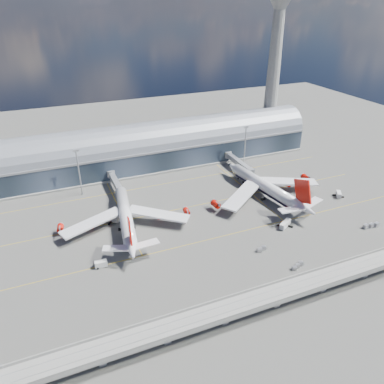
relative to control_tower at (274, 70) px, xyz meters
name	(u,v)px	position (x,y,z in m)	size (l,w,h in m)	color
ground	(209,226)	(-85.00, -83.00, -51.64)	(500.00, 500.00, 0.00)	#474744
taxi_lines	(191,204)	(-85.00, -60.89, -51.63)	(200.00, 80.12, 0.01)	gold
terminal	(156,148)	(-85.00, -5.01, -40.30)	(200.00, 30.00, 28.00)	#1F2934
control_tower	(274,70)	(0.00, 0.00, 0.00)	(19.00, 19.00, 103.00)	gray
guideway	(277,294)	(-85.00, -138.00, -46.34)	(220.00, 8.50, 7.20)	gray
floodlight_mast_left	(79,171)	(-135.00, -28.00, -38.00)	(3.00, 0.70, 25.70)	gray
floodlight_mast_right	(245,145)	(-35.00, -28.00, -38.00)	(3.00, 0.70, 25.70)	gray
airliner_left	(126,217)	(-120.84, -69.45, -46.03)	(61.14, 64.33, 19.62)	white
airliner_right	(266,187)	(-44.97, -68.58, -46.05)	(64.94, 67.92, 21.56)	white
jet_bridge_left	(115,182)	(-117.04, -29.88, -46.46)	(4.40, 28.00, 7.25)	gray
jet_bridge_right	(238,162)	(-41.70, -31.82, -46.46)	(4.40, 32.00, 7.25)	gray
service_truck_0	(127,239)	(-123.24, -80.64, -50.23)	(3.04, 6.78, 2.71)	silver
service_truck_1	(101,264)	(-137.04, -93.54, -50.23)	(4.90, 2.55, 2.80)	silver
service_truck_2	(285,224)	(-52.54, -97.39, -50.17)	(7.85, 5.79, 2.81)	silver
service_truck_3	(339,194)	(-8.80, -83.76, -50.23)	(4.96, 5.96, 2.75)	silver
service_truck_4	(239,175)	(-46.52, -42.19, -50.14)	(3.04, 5.36, 2.97)	silver
service_truck_5	(113,219)	(-125.59, -61.86, -50.01)	(6.66, 6.16, 3.18)	silver
cargo_train_0	(262,249)	(-72.50, -109.01, -50.78)	(5.05, 2.84, 1.64)	gray
cargo_train_1	(298,266)	(-65.21, -123.87, -50.87)	(6.67, 3.63, 1.48)	gray
cargo_train_2	(371,225)	(-15.83, -113.12, -50.65)	(8.60, 2.94, 1.89)	gray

